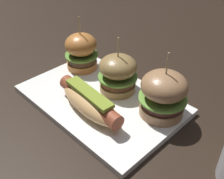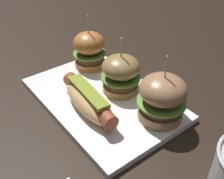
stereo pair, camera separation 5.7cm
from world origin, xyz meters
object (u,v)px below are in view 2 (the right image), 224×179
at_px(slider_left, 89,50).
at_px(slider_right, 162,98).
at_px(hot_dog, 88,100).
at_px(slider_center, 121,74).
at_px(platter_main, 102,99).

bearing_deg(slider_left, slider_right, -0.28).
distance_m(slider_left, slider_right, 0.26).
distance_m(hot_dog, slider_center, 0.10).
xyz_separation_m(slider_center, slider_right, (0.12, 0.00, 0.00)).
distance_m(slider_center, slider_right, 0.12).
bearing_deg(slider_right, slider_left, 179.72).
height_order(slider_left, slider_center, slider_left).
distance_m(hot_dog, slider_right, 0.15).
relative_size(platter_main, slider_right, 2.51).
relative_size(platter_main, slider_center, 2.69).
bearing_deg(slider_center, slider_left, 177.70).
relative_size(slider_left, slider_center, 1.05).
bearing_deg(slider_left, slider_center, -2.30).
bearing_deg(platter_main, slider_center, 83.79).
bearing_deg(hot_dog, platter_main, 110.89).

